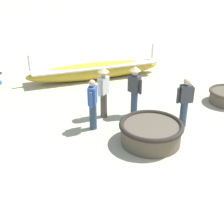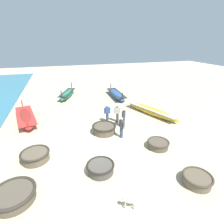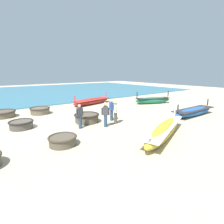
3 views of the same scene
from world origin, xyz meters
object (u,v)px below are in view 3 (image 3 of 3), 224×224
at_px(long_boat_red_hull, 153,100).
at_px(fisherman_crouching, 112,109).
at_px(coracle_far_right, 40,110).
at_px(coracle_beside_post, 63,140).
at_px(fisherman_standing_left, 105,113).
at_px(coracle_upturned, 87,118).
at_px(coracle_front_left, 3,114).
at_px(long_boat_green_hull, 92,101).
at_px(long_boat_blue_hull, 194,111).
at_px(fisherman_by_coracle, 116,110).
at_px(fisherman_with_hat, 80,116).
at_px(coracle_far_left, 21,124).
at_px(long_boat_white_hull, 164,130).

distance_m(long_boat_red_hull, fisherman_crouching, 8.40).
relative_size(coracle_far_right, long_boat_red_hull, 0.39).
relative_size(coracle_beside_post, fisherman_standing_left, 0.85).
height_order(coracle_upturned, long_boat_red_hull, long_boat_red_hull).
distance_m(coracle_front_left, coracle_upturned, 7.03).
distance_m(long_boat_green_hull, fisherman_crouching, 7.02).
xyz_separation_m(coracle_far_right, fisherman_crouching, (5.35, 3.67, 0.53)).
relative_size(coracle_beside_post, coracle_far_right, 0.85).
height_order(coracle_upturned, long_boat_blue_hull, long_boat_blue_hull).
distance_m(long_boat_blue_hull, fisherman_by_coracle, 6.93).
distance_m(coracle_far_right, fisherman_standing_left, 6.82).
bearing_deg(coracle_beside_post, fisherman_by_coracle, 106.80).
relative_size(long_boat_green_hull, fisherman_with_hat, 3.35).
distance_m(long_boat_blue_hull, long_boat_red_hull, 5.87).
height_order(coracle_far_left, fisherman_crouching, fisherman_crouching).
distance_m(coracle_front_left, fisherman_by_coracle, 9.15).
height_order(long_boat_blue_hull, fisherman_with_hat, fisherman_with_hat).
distance_m(coracle_beside_post, fisherman_by_coracle, 4.60).
bearing_deg(fisherman_standing_left, long_boat_blue_hull, 76.12).
xyz_separation_m(coracle_upturned, coracle_far_right, (-4.63, -1.98, -0.03)).
distance_m(coracle_beside_post, fisherman_with_hat, 2.71).
relative_size(coracle_far_left, coracle_beside_post, 1.06).
bearing_deg(coracle_beside_post, fisherman_with_hat, 134.26).
relative_size(coracle_upturned, long_boat_white_hull, 0.31).
bearing_deg(long_boat_blue_hull, coracle_far_right, -129.37).
bearing_deg(fisherman_crouching, coracle_beside_post, -65.22).
distance_m(coracle_far_left, fisherman_standing_left, 5.43).
bearing_deg(coracle_beside_post, long_boat_blue_hull, 86.17).
bearing_deg(long_boat_blue_hull, fisherman_crouching, -114.32).
distance_m(coracle_upturned, long_boat_green_hull, 7.10).
distance_m(coracle_far_left, long_boat_green_hull, 9.23).
relative_size(coracle_front_left, fisherman_standing_left, 1.14).
height_order(fisherman_by_coracle, fisherman_with_hat, fisherman_by_coracle).
height_order(coracle_far_left, long_boat_green_hull, long_boat_green_hull).
xyz_separation_m(coracle_upturned, coracle_beside_post, (2.85, -2.92, -0.08)).
relative_size(coracle_far_right, fisherman_by_coracle, 0.99).
xyz_separation_m(long_boat_blue_hull, fisherman_with_hat, (-2.58, -9.05, 0.50)).
xyz_separation_m(long_boat_blue_hull, fisherman_by_coracle, (-2.05, -6.60, 0.62)).
height_order(coracle_beside_post, coracle_far_right, coracle_far_right).
xyz_separation_m(coracle_far_left, long_boat_red_hull, (-0.83, 13.65, 0.13)).
xyz_separation_m(long_boat_green_hull, fisherman_with_hat, (6.92, -4.95, 0.49)).
bearing_deg(coracle_upturned, long_boat_red_hull, 102.20).
bearing_deg(long_boat_red_hull, long_boat_blue_hull, -15.57).
bearing_deg(long_boat_red_hull, long_boat_white_hull, -46.36).
height_order(coracle_far_left, long_boat_blue_hull, long_boat_blue_hull).
relative_size(long_boat_blue_hull, long_boat_green_hull, 0.94).
xyz_separation_m(coracle_front_left, coracle_upturned, (5.26, 4.67, 0.05)).
xyz_separation_m(coracle_beside_post, coracle_far_right, (-7.48, 0.94, 0.05)).
bearing_deg(coracle_front_left, fisherman_with_hat, 30.21).
relative_size(coracle_front_left, fisherman_crouching, 1.21).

